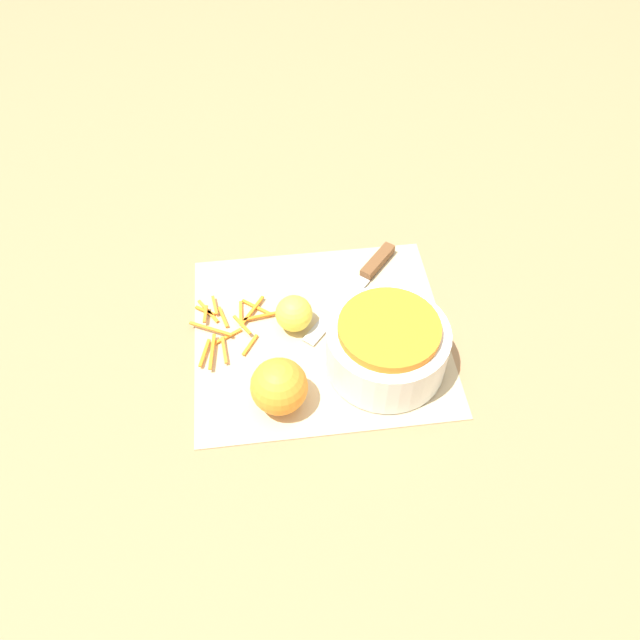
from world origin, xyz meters
The scene contains 7 objects.
ground_plane centered at (0.00, 0.00, 0.00)m, with size 4.00×4.00×0.00m, color #9E754C.
cutting_board centered at (0.00, 0.00, 0.00)m, with size 0.40×0.37×0.01m.
bowl_speckled centered at (-0.09, 0.07, 0.05)m, with size 0.18×0.18×0.09m.
knife centered at (-0.10, -0.11, 0.01)m, with size 0.19×0.21×0.02m.
orange_left centered at (0.07, 0.12, 0.05)m, with size 0.08×0.08×0.08m.
lemon centered at (0.04, -0.02, 0.04)m, with size 0.06×0.06×0.06m.
peel_pile centered at (0.14, -0.03, 0.01)m, with size 0.15×0.15×0.01m.
Camera 1 is at (0.08, 0.62, 0.79)m, focal length 35.00 mm.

